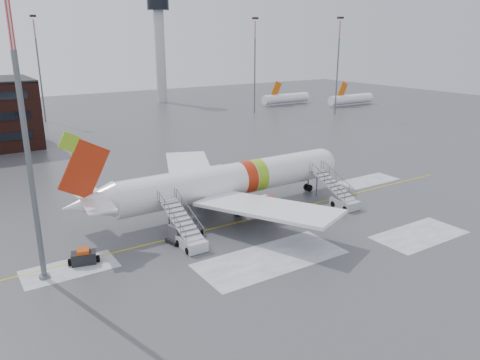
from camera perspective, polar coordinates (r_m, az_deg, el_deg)
ground at (r=54.17m, az=2.58°, el=-4.01°), size 260.00×260.00×0.00m
airliner at (r=54.02m, az=-2.00°, el=-0.23°), size 35.03×32.97×11.18m
airstair_fwd at (r=57.19m, az=12.16°, el=-2.10°), size 2.05×7.70×3.48m
airstair_aft at (r=45.84m, az=-6.39°, el=-6.71°), size 2.05×7.70×3.48m
pushback_tug at (r=47.77m, az=-6.08°, el=-6.29°), size 2.66×2.29×1.37m
uld_container at (r=46.91m, az=-7.49°, el=-6.50°), size 2.45×2.00×1.77m
baggage_tractor at (r=44.54m, az=-18.51°, el=-8.94°), size 2.85×1.76×1.41m
light_mast_near at (r=39.57m, az=-24.70°, el=4.93°), size 1.20×1.20×23.46m
control_tower at (r=148.49m, az=-9.78°, el=16.54°), size 6.40×6.40×30.00m
light_mast_far_ne at (r=125.56m, az=1.82°, el=14.47°), size 1.20×1.20×24.25m
light_mast_far_n at (r=121.09m, az=-23.36°, el=13.04°), size 1.20×1.20×24.25m
light_mast_far_e at (r=124.99m, az=11.86°, el=14.12°), size 1.20×1.20×24.25m
distant_aircraft at (r=141.00m, az=8.24°, el=8.94°), size 35.00×18.00×8.00m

